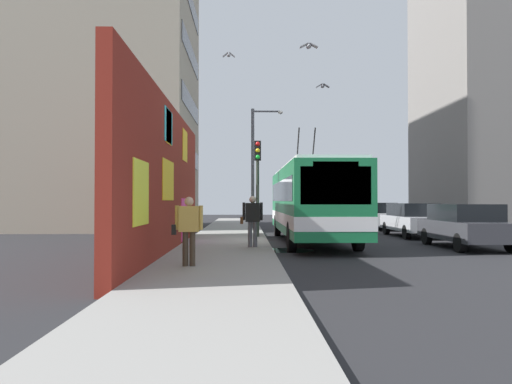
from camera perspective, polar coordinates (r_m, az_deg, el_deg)
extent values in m
plane|color=#232326|center=(19.69, 1.33, -5.96)|extent=(80.00, 80.00, 0.00)
cube|color=gray|center=(19.68, -3.35, -5.75)|extent=(48.00, 3.20, 0.15)
cube|color=maroon|center=(15.94, -10.15, 1.41)|extent=(14.28, 0.30, 4.74)
cube|color=yellow|center=(19.16, -8.19, 5.30)|extent=(1.37, 0.02, 1.19)
cube|color=#33D8E5|center=(15.18, -10.05, 7.48)|extent=(1.43, 0.02, 1.01)
cube|color=yellow|center=(11.21, -13.10, -0.09)|extent=(1.62, 0.02, 1.44)
cube|color=yellow|center=(15.01, -10.08, 1.34)|extent=(2.11, 0.02, 1.20)
cube|color=#F2338C|center=(18.95, -8.25, -3.11)|extent=(1.83, 0.02, 1.57)
cube|color=yellow|center=(15.21, -10.03, 7.39)|extent=(1.06, 0.02, 1.02)
cube|color=#9E937F|center=(32.99, -16.40, 15.18)|extent=(10.53, 9.87, 21.75)
cube|color=black|center=(30.89, -7.53, 4.02)|extent=(8.95, 0.04, 1.10)
cube|color=black|center=(31.33, -7.51, 9.86)|extent=(8.95, 0.04, 1.10)
cube|color=black|center=(32.08, -7.50, 15.48)|extent=(8.95, 0.04, 1.10)
cube|color=black|center=(33.13, -7.49, 20.79)|extent=(8.95, 0.04, 1.10)
cube|color=gray|center=(39.21, 26.35, 10.26)|extent=(10.58, 9.51, 18.58)
cube|color=#19723F|center=(20.41, 6.30, -0.96)|extent=(11.35, 2.48, 2.53)
cube|color=silver|center=(20.46, 6.30, 2.75)|extent=(10.90, 2.28, 0.12)
cube|color=white|center=(20.42, 6.31, -2.97)|extent=(11.37, 2.50, 0.44)
cube|color=black|center=(14.83, 9.19, 0.76)|extent=(0.04, 2.11, 1.14)
cube|color=black|center=(20.42, 6.30, 0.10)|extent=(10.44, 2.51, 0.81)
cube|color=orange|center=(14.87, 9.17, 2.96)|extent=(0.06, 1.37, 0.28)
cylinder|color=black|center=(22.25, 6.61, 4.61)|extent=(1.43, 0.06, 2.00)
cylinder|color=black|center=(22.17, 4.81, 4.63)|extent=(1.43, 0.06, 2.00)
cylinder|color=black|center=(17.08, 11.68, -5.02)|extent=(1.00, 0.28, 1.00)
cylinder|color=black|center=(16.72, 4.14, -5.13)|extent=(1.00, 0.28, 1.00)
cylinder|color=black|center=(24.20, 7.81, -3.84)|extent=(1.00, 0.28, 1.00)
cylinder|color=black|center=(23.95, 2.49, -3.88)|extent=(1.00, 0.28, 1.00)
cube|color=#38383D|center=(19.23, 23.02, -4.06)|extent=(4.50, 1.90, 0.66)
cube|color=black|center=(19.29, 22.90, -2.18)|extent=(2.70, 1.71, 0.60)
cylinder|color=black|center=(18.30, 27.39, -5.22)|extent=(0.64, 0.22, 0.64)
cylinder|color=black|center=(17.55, 22.49, -5.44)|extent=(0.64, 0.22, 0.64)
cylinder|color=black|center=(20.95, 23.48, -4.70)|extent=(0.64, 0.22, 0.64)
cylinder|color=black|center=(20.30, 19.10, -4.85)|extent=(0.64, 0.22, 0.64)
cube|color=#B7B7BC|center=(24.39, 17.64, -3.43)|extent=(4.69, 1.82, 0.66)
cube|color=black|center=(24.46, 17.56, -1.95)|extent=(2.81, 1.64, 0.60)
cylinder|color=black|center=(23.24, 20.78, -4.35)|extent=(0.64, 0.22, 0.64)
cylinder|color=black|center=(22.68, 16.98, -4.45)|extent=(0.64, 0.22, 0.64)
cylinder|color=black|center=(26.13, 18.22, -3.99)|extent=(0.64, 0.22, 0.64)
cylinder|color=black|center=(25.63, 14.80, -4.06)|extent=(0.64, 0.22, 0.64)
cube|color=white|center=(30.20, 13.89, -2.97)|extent=(4.83, 1.75, 0.66)
cube|color=black|center=(30.27, 13.84, -1.77)|extent=(2.90, 1.57, 0.60)
cylinder|color=black|center=(28.90, 16.21, -3.70)|extent=(0.64, 0.22, 0.64)
cylinder|color=black|center=(28.47, 13.23, -3.76)|extent=(0.64, 0.22, 0.64)
cylinder|color=black|center=(31.95, 14.49, -3.45)|extent=(0.64, 0.22, 0.64)
cylinder|color=black|center=(31.57, 11.78, -3.49)|extent=(0.64, 0.22, 0.64)
cylinder|color=#595960|center=(16.63, -0.09, -4.90)|extent=(0.14, 0.14, 0.84)
cylinder|color=#595960|center=(16.62, -0.69, -4.90)|extent=(0.14, 0.14, 0.84)
cube|color=black|center=(16.59, -0.39, -2.36)|extent=(0.22, 0.49, 0.63)
cylinder|color=black|center=(16.60, 0.63, -2.25)|extent=(0.09, 0.09, 0.60)
cylinder|color=black|center=(16.59, -1.41, -2.25)|extent=(0.09, 0.09, 0.60)
sphere|color=beige|center=(16.59, -0.39, -0.88)|extent=(0.23, 0.23, 0.23)
cube|color=#593319|center=(16.60, -1.66, -3.28)|extent=(0.14, 0.10, 0.24)
cylinder|color=#3F3326|center=(11.91, -7.35, -6.52)|extent=(0.14, 0.14, 0.81)
cylinder|color=#3F3326|center=(11.93, -8.14, -6.51)|extent=(0.14, 0.14, 0.81)
cube|color=gold|center=(11.87, -7.74, -3.10)|extent=(0.22, 0.47, 0.61)
cylinder|color=gold|center=(11.84, -6.36, -2.96)|extent=(0.09, 0.09, 0.58)
cylinder|color=gold|center=(11.90, -9.11, -2.94)|extent=(0.09, 0.09, 0.58)
sphere|color=tan|center=(11.86, -7.73, -1.09)|extent=(0.22, 0.22, 0.22)
cube|color=black|center=(11.93, -9.45, -4.31)|extent=(0.14, 0.10, 0.24)
cylinder|color=#2D382D|center=(21.33, 0.18, 0.39)|extent=(0.14, 0.14, 4.14)
cube|color=black|center=(21.22, 0.20, 4.79)|extent=(0.20, 0.28, 0.84)
sphere|color=red|center=(21.14, 0.20, 5.57)|extent=(0.18, 0.18, 0.18)
sphere|color=yellow|center=(21.11, 0.20, 4.82)|extent=(0.18, 0.18, 0.18)
sphere|color=green|center=(21.08, 0.20, 4.06)|extent=(0.18, 0.18, 0.18)
cylinder|color=#4C4C51|center=(28.26, -0.38, 2.77)|extent=(0.18, 0.18, 6.82)
cylinder|color=#4C4C51|center=(28.68, 1.23, 9.28)|extent=(0.10, 1.59, 0.10)
ellipsoid|color=silver|center=(28.72, 2.83, 9.16)|extent=(0.44, 0.28, 0.20)
ellipsoid|color=gray|center=(15.35, 6.10, 16.35)|extent=(0.32, 0.14, 0.12)
cube|color=gray|center=(15.37, 6.64, 16.43)|extent=(0.20, 0.26, 0.14)
cube|color=gray|center=(15.34, 5.56, 16.47)|extent=(0.20, 0.26, 0.14)
ellipsoid|color=gray|center=(21.53, -3.17, 15.45)|extent=(0.32, 0.14, 0.12)
cube|color=gray|center=(21.54, -2.78, 15.53)|extent=(0.20, 0.23, 0.19)
cube|color=gray|center=(21.55, -3.55, 15.53)|extent=(0.20, 0.23, 0.19)
ellipsoid|color=#47474C|center=(20.21, 7.70, 11.98)|extent=(0.32, 0.14, 0.12)
cube|color=#47474C|center=(20.24, 8.10, 12.05)|extent=(0.20, 0.25, 0.16)
cube|color=#47474C|center=(20.20, 7.30, 12.07)|extent=(0.20, 0.25, 0.16)
cylinder|color=black|center=(17.06, 3.77, -6.72)|extent=(1.74, 1.74, 0.00)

